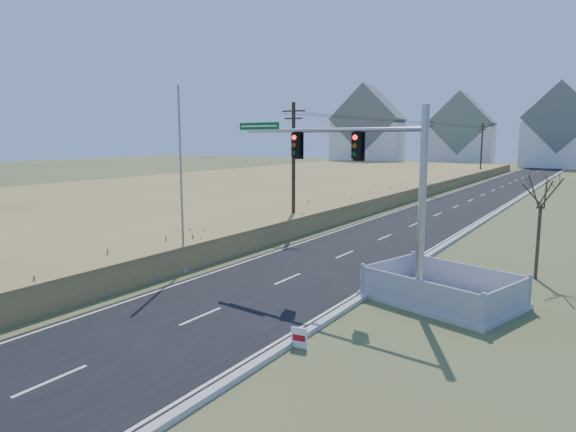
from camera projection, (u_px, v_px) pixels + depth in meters
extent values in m
plane|color=#485328|center=(235.00, 303.00, 20.59)|extent=(260.00, 260.00, 0.00)
cube|color=black|center=(490.00, 192.00, 62.34)|extent=(8.00, 180.00, 0.06)
cube|color=#B2AFA8|center=(527.00, 194.00, 60.14)|extent=(0.30, 180.00, 0.18)
cube|color=tan|center=(280.00, 184.00, 66.59)|extent=(38.00, 110.00, 1.30)
cylinder|color=#422D1E|center=(293.00, 168.00, 35.88)|extent=(0.26, 0.26, 9.00)
cube|color=#422D1E|center=(294.00, 111.00, 35.29)|extent=(1.80, 0.10, 0.10)
cube|color=#422D1E|center=(294.00, 118.00, 35.36)|extent=(1.40, 0.10, 0.10)
cylinder|color=#422D1E|center=(426.00, 155.00, 60.93)|extent=(0.26, 0.26, 9.00)
cube|color=#422D1E|center=(427.00, 122.00, 60.34)|extent=(1.80, 0.10, 0.10)
cube|color=#422D1E|center=(427.00, 126.00, 60.41)|extent=(1.40, 0.10, 0.10)
cylinder|color=#422D1E|center=(481.00, 150.00, 85.98)|extent=(0.26, 0.26, 9.00)
cube|color=#422D1E|center=(483.00, 127.00, 85.39)|extent=(1.80, 0.10, 0.10)
cube|color=#422D1E|center=(483.00, 130.00, 85.47)|extent=(1.40, 0.10, 0.10)
cube|color=white|center=(368.00, 144.00, 123.44)|extent=(17.38, 13.12, 10.00)
cube|color=slate|center=(368.00, 119.00, 122.55)|extent=(17.69, 13.38, 16.29)
cube|color=white|center=(461.00, 147.00, 119.62)|extent=(14.66, 10.95, 9.00)
cube|color=slate|center=(462.00, 123.00, 118.81)|extent=(14.93, 11.17, 14.26)
cube|color=white|center=(559.00, 145.00, 112.31)|extent=(15.00, 10.00, 10.00)
cube|color=slate|center=(561.00, 118.00, 111.42)|extent=(15.27, 10.20, 15.27)
cylinder|color=#9EA0A5|center=(418.00, 307.00, 19.74)|extent=(0.67, 0.67, 0.22)
cylinder|color=#9EA0A5|center=(422.00, 210.00, 19.17)|extent=(0.29, 0.29, 7.78)
cylinder|color=#9EA0A5|center=(325.00, 130.00, 21.50)|extent=(8.85, 1.26, 0.18)
cube|color=black|center=(357.00, 146.00, 20.62)|extent=(0.37, 0.32, 1.05)
cube|color=black|center=(296.00, 145.00, 22.57)|extent=(0.37, 0.32, 1.05)
cube|color=#055E1B|center=(259.00, 126.00, 23.84)|extent=(2.43, 0.34, 0.33)
cube|color=#B7B5AD|center=(442.00, 300.00, 20.72)|extent=(6.50, 5.29, 0.21)
cube|color=#A0A0A5|center=(417.00, 293.00, 19.46)|extent=(5.15, 1.58, 1.07)
cube|color=#A0A0A5|center=(466.00, 276.00, 21.78)|extent=(5.15, 1.58, 1.07)
cube|color=#A0A0A5|center=(389.00, 271.00, 22.61)|extent=(1.08, 3.44, 1.07)
cube|color=#A0A0A5|center=(508.00, 300.00, 18.64)|extent=(1.08, 3.44, 1.07)
cube|color=white|center=(299.00, 338.00, 16.13)|extent=(0.53, 0.13, 0.66)
cube|color=#B70C14|center=(299.00, 338.00, 16.11)|extent=(0.42, 0.08, 0.19)
cylinder|color=#B7B5AD|center=(184.00, 270.00, 25.39)|extent=(0.41, 0.41, 0.18)
cylinder|color=#9EA0A5|center=(181.00, 181.00, 24.72)|extent=(0.11, 0.11, 9.03)
cylinder|color=#4C3F33|center=(538.00, 243.00, 23.90)|extent=(0.16, 0.16, 3.48)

